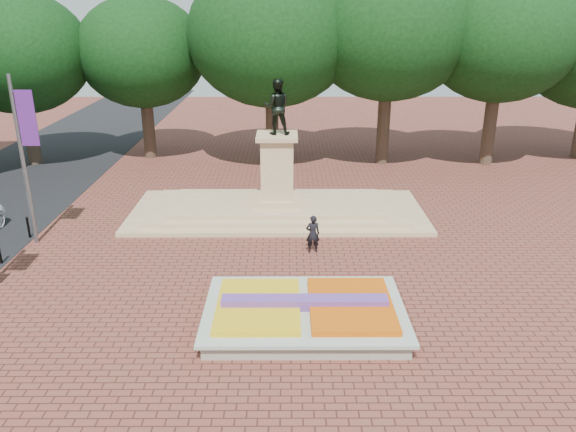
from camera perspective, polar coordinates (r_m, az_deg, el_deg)
The scene contains 5 objects.
ground at distance 19.87m, azimuth -1.42°, elevation -7.80°, with size 90.00×90.00×0.00m, color brown.
flower_bed at distance 17.95m, azimuth 1.77°, elevation -9.78°, with size 6.30×4.30×0.91m.
monument at distance 26.88m, azimuth -1.09°, elevation 2.02°, with size 14.00×6.00×6.40m.
tree_row_back at distance 35.63m, azimuth 3.01°, elevation 16.12°, with size 44.80×8.80×10.43m.
pedestrian at distance 22.71m, azimuth 2.53°, elevation -1.83°, with size 0.58×0.38×1.58m, color black.
Camera 1 is at (0.44, -17.47, 9.46)m, focal length 35.00 mm.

